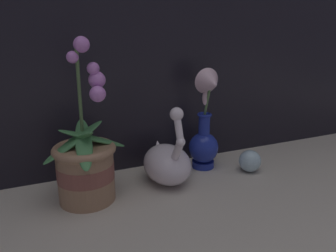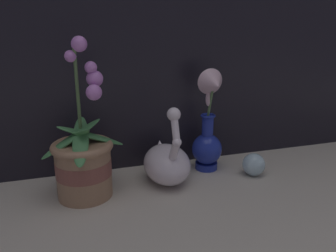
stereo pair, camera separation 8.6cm
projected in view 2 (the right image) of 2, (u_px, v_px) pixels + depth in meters
The scene contains 5 objects.
ground_plane at pixel (186, 199), 0.81m from camera, with size 2.80×2.80×0.00m, color #BCB2A3.
orchid_potted_plant at pixel (84, 160), 0.80m from camera, with size 0.20×0.20×0.39m.
swan_figurine at pixel (166, 161), 0.89m from camera, with size 0.12×0.20×0.22m.
blue_vase at pixel (209, 133), 0.94m from camera, with size 0.09×0.11×0.30m.
glass_sphere at pixel (254, 164), 0.93m from camera, with size 0.06×0.06×0.06m.
Camera 2 is at (-0.25, -0.68, 0.41)m, focal length 35.00 mm.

